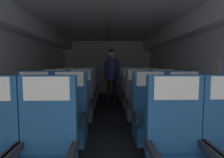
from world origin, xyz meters
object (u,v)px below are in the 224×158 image
Objects in this scene: seat_b_left_window at (33,121)px; seat_a_left_aisle at (45,158)px; seat_c_left_aisle at (80,105)px; seat_d_left_window at (66,96)px; seat_d_right_aisle at (151,95)px; seat_e_right_aisle at (143,90)px; seat_c_right_window at (138,104)px; seat_c_left_window at (55,105)px; seat_b_right_window at (151,120)px; seat_e_right_window at (127,90)px; seat_e_left_window at (73,90)px; seat_b_right_aisle at (185,120)px; seat_a_right_window at (179,156)px; seat_e_left_aisle at (90,90)px; seat_c_right_aisle at (164,104)px; seat_b_left_aisle at (69,121)px; seat_d_left_aisle at (86,95)px; flight_attendant at (112,71)px; seat_d_right_window at (131,95)px.

seat_a_left_aisle is at bearing -62.29° from seat_b_left_window.
seat_d_left_window is at bearing 117.45° from seat_c_left_aisle.
seat_d_right_aisle is 0.92m from seat_e_right_aisle.
seat_c_left_window is at bearing 179.84° from seat_c_right_window.
seat_b_right_window is 2.78m from seat_e_right_window.
seat_d_left_window is at bearing -149.54° from seat_e_right_window.
seat_c_left_aisle and seat_e_left_window have the same top height.
seat_c_left_window is (-2.05, 0.96, 0.00)m from seat_b_right_aisle.
seat_e_left_aisle is at bearing 106.36° from seat_a_right_window.
seat_b_right_aisle is 1.00× the size of seat_c_left_aisle.
seat_b_right_aisle is 0.95m from seat_c_right_aisle.
seat_b_left_aisle is 1.00× the size of seat_e_right_window.
seat_c_right_window and seat_e_right_aisle have the same top height.
seat_c_right_window is (-0.00, 0.93, 0.00)m from seat_b_right_window.
seat_b_left_window is at bearing -179.32° from seat_b_right_window.
seat_d_left_aisle is (-1.58, 1.89, 0.00)m from seat_b_right_aisle.
seat_a_left_aisle and seat_a_right_window have the same top height.
flight_attendant reaches higher than seat_c_right_window.
seat_b_left_aisle is (0.47, 0.01, 0.00)m from seat_b_left_window.
seat_a_left_aisle is 1.85m from seat_c_left_aisle.
seat_d_right_aisle is at bearing 42.57° from seat_b_left_window.
seat_d_right_window is 1.05m from seat_e_right_aisle.
seat_b_right_aisle is 1.93m from seat_d_right_window.
seat_b_left_aisle is 1.00× the size of seat_e_left_aisle.
seat_e_left_window is (-0.48, 3.72, 0.00)m from seat_a_left_aisle.
seat_c_left_aisle is at bearing -89.28° from seat_d_left_aisle.
seat_a_right_window is 1.00× the size of seat_b_right_aisle.
seat_b_right_window is 1.00× the size of seat_d_right_aisle.
seat_b_left_window is (-1.57, 0.92, 0.00)m from seat_a_right_window.
seat_b_right_aisle is at bearing -75.94° from seat_d_right_window.
seat_b_right_aisle is 3.02m from flight_attendant.
flight_attendant is at bearing 58.99° from seat_c_left_window.
seat_e_left_window is 0.48m from seat_e_left_aisle.
seat_d_right_aisle is 1.03m from seat_e_right_window.
seat_c_right_window is at bearing 0.64° from seat_c_left_aisle.
seat_e_right_aisle is (1.57, 2.80, 0.00)m from seat_b_left_aisle.
seat_e_left_aisle is 0.86m from flight_attendant.
seat_b_left_window is at bearing 117.71° from seat_a_left_aisle.
seat_a_right_window is (1.09, -0.00, 0.00)m from seat_a_left_aisle.
seat_c_left_aisle is at bearing 149.06° from seat_b_right_aisle.
seat_e_right_aisle is 1.00× the size of seat_e_right_window.
seat_b_right_aisle is 3.22m from seat_e_left_aisle.
seat_b_right_window and seat_c_right_window have the same top height.
seat_b_left_window and seat_c_right_aisle have the same top height.
seat_b_right_window is (1.10, 0.93, 0.00)m from seat_a_left_aisle.
seat_e_left_aisle is at bearing -0.19° from seat_e_left_window.
seat_b_left_aisle is 1.00× the size of seat_d_right_aisle.
seat_a_left_aisle is 3.87m from seat_e_right_window.
seat_b_left_aisle and seat_d_left_aisle have the same top height.
seat_c_left_window is 1.86m from seat_e_left_window.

